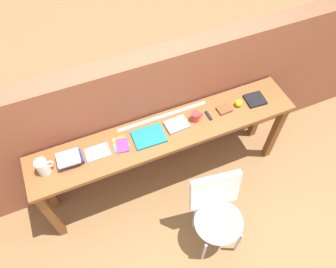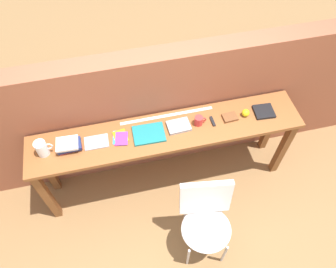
% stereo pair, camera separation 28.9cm
% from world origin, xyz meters
% --- Properties ---
extents(ground_plane, '(40.00, 40.00, 0.00)m').
position_xyz_m(ground_plane, '(0.00, 0.00, 0.00)').
color(ground_plane, olive).
extents(brick_wall_back, '(6.00, 0.20, 1.49)m').
position_xyz_m(brick_wall_back, '(0.00, 0.64, 0.74)').
color(brick_wall_back, '#935138').
rests_on(brick_wall_back, ground).
extents(sideboard, '(2.50, 0.44, 0.88)m').
position_xyz_m(sideboard, '(0.00, 0.30, 0.74)').
color(sideboard, brown).
rests_on(sideboard, ground).
extents(chair_white_moulded, '(0.50, 0.51, 0.89)m').
position_xyz_m(chair_white_moulded, '(0.18, -0.44, 0.53)').
color(chair_white_moulded, white).
rests_on(chair_white_moulded, ground).
extents(pitcher_white, '(0.14, 0.10, 0.18)m').
position_xyz_m(pitcher_white, '(-1.07, 0.31, 0.96)').
color(pitcher_white, white).
rests_on(pitcher_white, sideboard).
extents(book_stack_leftmost, '(0.21, 0.17, 0.08)m').
position_xyz_m(book_stack_leftmost, '(-0.86, 0.31, 0.92)').
color(book_stack_leftmost, red).
rests_on(book_stack_leftmost, sideboard).
extents(magazine_cycling, '(0.21, 0.14, 0.01)m').
position_xyz_m(magazine_cycling, '(-0.63, 0.32, 0.89)').
color(magazine_cycling, '#9E9EA3').
rests_on(magazine_cycling, sideboard).
extents(pamphlet_pile_colourful, '(0.15, 0.19, 0.01)m').
position_xyz_m(pamphlet_pile_colourful, '(-0.42, 0.32, 0.89)').
color(pamphlet_pile_colourful, '#E5334C').
rests_on(pamphlet_pile_colourful, sideboard).
extents(book_open_centre, '(0.29, 0.22, 0.02)m').
position_xyz_m(book_open_centre, '(-0.16, 0.30, 0.89)').
color(book_open_centre, '#19757A').
rests_on(book_open_centre, sideboard).
extents(book_grey_hardcover, '(0.21, 0.16, 0.03)m').
position_xyz_m(book_grey_hardcover, '(0.12, 0.32, 0.89)').
color(book_grey_hardcover, '#9E9EA3').
rests_on(book_grey_hardcover, sideboard).
extents(mug, '(0.11, 0.08, 0.09)m').
position_xyz_m(mug, '(0.30, 0.32, 0.92)').
color(mug, red).
rests_on(mug, sideboard).
extents(multitool_folded, '(0.03, 0.11, 0.02)m').
position_xyz_m(multitool_folded, '(0.43, 0.31, 0.89)').
color(multitool_folded, black).
rests_on(multitool_folded, sideboard).
extents(leather_journal_brown, '(0.13, 0.11, 0.02)m').
position_xyz_m(leather_journal_brown, '(0.60, 0.31, 0.89)').
color(leather_journal_brown, brown).
rests_on(leather_journal_brown, sideboard).
extents(sports_ball_small, '(0.07, 0.07, 0.07)m').
position_xyz_m(sports_ball_small, '(0.75, 0.31, 0.92)').
color(sports_ball_small, yellow).
rests_on(sports_ball_small, sideboard).
extents(book_repair_rightmost, '(0.19, 0.18, 0.02)m').
position_xyz_m(book_repair_rightmost, '(0.93, 0.31, 0.89)').
color(book_repair_rightmost, black).
rests_on(book_repair_rightmost, sideboard).
extents(ruler_metal_back_edge, '(0.88, 0.03, 0.00)m').
position_xyz_m(ruler_metal_back_edge, '(0.04, 0.47, 0.88)').
color(ruler_metal_back_edge, silver).
rests_on(ruler_metal_back_edge, sideboard).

